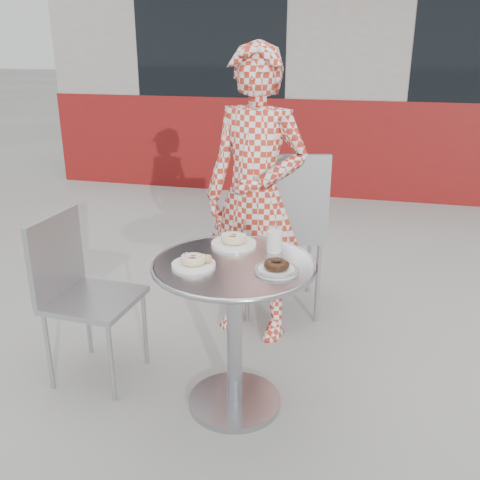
% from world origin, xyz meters
% --- Properties ---
extents(ground, '(60.00, 60.00, 0.00)m').
position_xyz_m(ground, '(0.00, 0.00, 0.00)').
color(ground, '#A8A5A0').
rests_on(ground, ground).
extents(storefront, '(6.02, 4.55, 3.00)m').
position_xyz_m(storefront, '(-0.00, 5.56, 1.49)').
color(storefront, gray).
rests_on(storefront, ground).
extents(bistro_table, '(0.68, 0.68, 0.69)m').
position_xyz_m(bistro_table, '(0.02, -0.02, 0.52)').
color(bistro_table, '#B6B6BB').
rests_on(bistro_table, ground).
extents(chair_far, '(0.57, 0.57, 0.98)m').
position_xyz_m(chair_far, '(0.05, 0.97, 0.30)').
color(chair_far, '#A0A2A7').
rests_on(chair_far, ground).
extents(chair_left, '(0.40, 0.40, 0.80)m').
position_xyz_m(chair_left, '(-0.68, 0.04, 0.25)').
color(chair_left, '#A0A2A7').
rests_on(chair_left, ground).
extents(seated_person, '(0.63, 0.49, 1.54)m').
position_xyz_m(seated_person, '(-0.04, 0.66, 0.77)').
color(seated_person, '#B02C1B').
rests_on(seated_person, ground).
extents(plate_far, '(0.20, 0.20, 0.05)m').
position_xyz_m(plate_far, '(-0.03, 0.18, 0.71)').
color(plate_far, white).
rests_on(plate_far, bistro_table).
extents(plate_near, '(0.18, 0.18, 0.05)m').
position_xyz_m(plate_near, '(-0.12, -0.09, 0.71)').
color(plate_near, white).
rests_on(plate_near, bistro_table).
extents(plate_checker, '(0.17, 0.17, 0.05)m').
position_xyz_m(plate_checker, '(0.20, -0.06, 0.70)').
color(plate_checker, white).
rests_on(plate_checker, bistro_table).
extents(milk_cup, '(0.07, 0.07, 0.11)m').
position_xyz_m(milk_cup, '(0.16, 0.15, 0.74)').
color(milk_cup, white).
rests_on(milk_cup, bistro_table).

